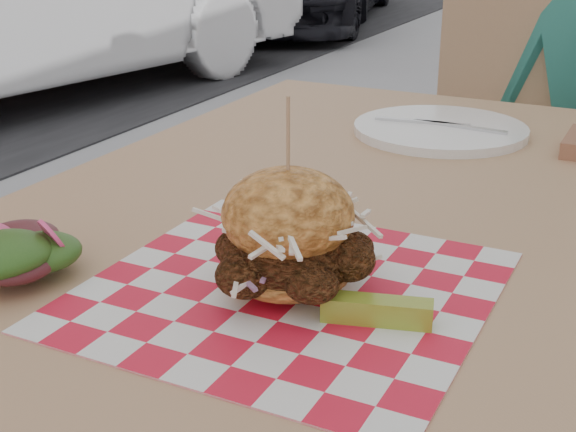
{
  "coord_description": "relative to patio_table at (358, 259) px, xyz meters",
  "views": [
    {
      "loc": [
        -0.0,
        -0.72,
        1.09
      ],
      "look_at": [
        -0.3,
        -0.12,
        0.82
      ],
      "focal_mm": 50.0,
      "sensor_mm": 36.0,
      "label": 1
    }
  ],
  "objects": [
    {
      "name": "side_salad",
      "position": [
        -0.21,
        -0.34,
        0.09
      ],
      "size": [
        0.14,
        0.14,
        0.05
      ],
      "color": "#3F1419",
      "rests_on": "patio_table"
    },
    {
      "name": "sandwich",
      "position": [
        0.03,
        -0.26,
        0.13
      ],
      "size": [
        0.16,
        0.16,
        0.18
      ],
      "color": "#E79441",
      "rests_on": "paper_liner"
    },
    {
      "name": "place_setting",
      "position": [
        0.0,
        0.34,
        0.09
      ],
      "size": [
        0.27,
        0.27,
        0.02
      ],
      "color": "white",
      "rests_on": "patio_table"
    },
    {
      "name": "patio_table",
      "position": [
        0.0,
        0.0,
        0.0
      ],
      "size": [
        0.8,
        1.2,
        0.75
      ],
      "color": "tan",
      "rests_on": "ground"
    },
    {
      "name": "patio_chair",
      "position": [
        0.0,
        0.96,
        -0.12
      ],
      "size": [
        0.44,
        0.45,
        0.95
      ],
      "rotation": [
        0.0,
        0.0,
        -0.04
      ],
      "color": "tan",
      "rests_on": "ground"
    },
    {
      "name": "paper_liner",
      "position": [
        0.03,
        -0.26,
        0.08
      ],
      "size": [
        0.36,
        0.36,
        0.0
      ],
      "primitive_type": "cube",
      "color": "red",
      "rests_on": "patio_table"
    },
    {
      "name": "pickle_spear",
      "position": [
        0.13,
        -0.28,
        0.09
      ],
      "size": [
        0.1,
        0.05,
        0.02
      ],
      "primitive_type": "cube",
      "rotation": [
        0.0,
        0.0,
        0.27
      ],
      "color": "#9EAA31",
      "rests_on": "paper_liner"
    }
  ]
}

